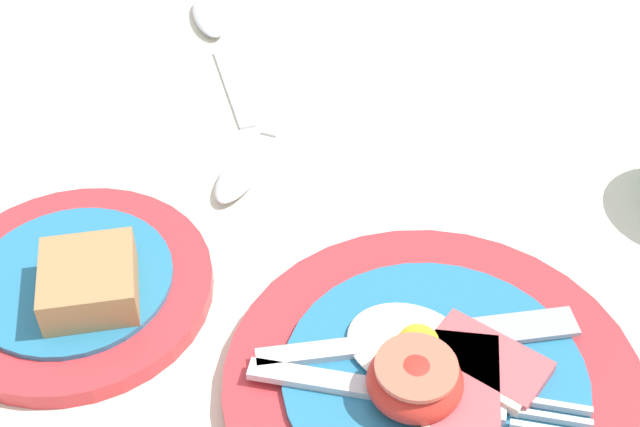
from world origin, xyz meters
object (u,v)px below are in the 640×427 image
object	(u,v)px
breakfast_plate	(433,381)
bread_plate	(77,285)
teaspoon_near_cup	(215,33)
teaspoon_by_saucer	(256,149)

from	to	relation	value
breakfast_plate	bread_plate	bearing A→B (deg)	-171.96
breakfast_plate	bread_plate	distance (m)	0.22
teaspoon_near_cup	teaspoon_by_saucer	bearing A→B (deg)	179.90
teaspoon_by_saucer	teaspoon_near_cup	xyz separation A→B (m)	(-0.11, 0.12, 0.00)
bread_plate	teaspoon_by_saucer	distance (m)	0.17
breakfast_plate	teaspoon_near_cup	world-z (taller)	breakfast_plate
breakfast_plate	teaspoon_by_saucer	xyz separation A→B (m)	(-0.19, 0.14, -0.01)
breakfast_plate	teaspoon_by_saucer	world-z (taller)	breakfast_plate
bread_plate	teaspoon_near_cup	world-z (taller)	bread_plate
bread_plate	teaspoon_near_cup	bearing A→B (deg)	105.28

